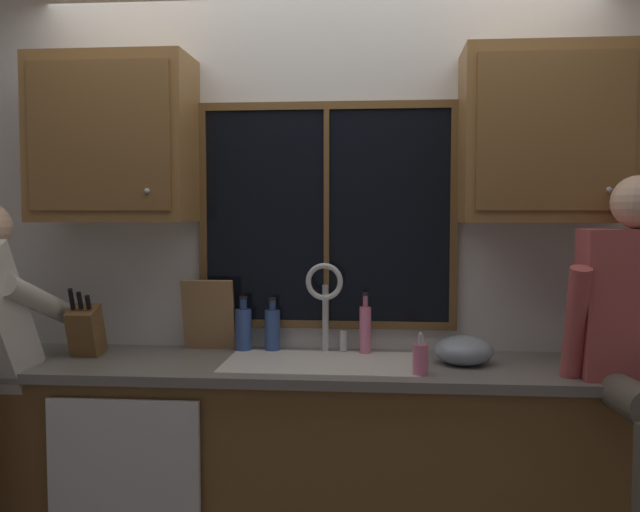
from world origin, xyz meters
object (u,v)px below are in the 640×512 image
object	(u,v)px
knife_block	(86,331)
bottle_amber_small	(243,328)
bottle_green_glass	(272,329)
cutting_board	(209,315)
mixing_bowl	(464,351)
bottle_tall_clear	(365,328)
soap_dispenser	(420,358)

from	to	relation	value
knife_block	bottle_amber_small	xyz separation A→B (m)	(0.65, 0.19, -0.01)
bottle_green_glass	bottle_amber_small	size ratio (longest dim) A/B	0.98
cutting_board	bottle_green_glass	distance (m)	0.30
mixing_bowl	bottle_green_glass	bearing A→B (deg)	166.07
bottle_tall_clear	cutting_board	bearing A→B (deg)	178.50
cutting_board	mixing_bowl	bearing A→B (deg)	-9.84
bottle_amber_small	bottle_tall_clear	bearing A→B (deg)	-1.93
bottle_amber_small	cutting_board	bearing A→B (deg)	179.98
mixing_bowl	cutting_board	bearing A→B (deg)	170.16
cutting_board	bottle_green_glass	bearing A→B (deg)	2.25
knife_block	cutting_board	size ratio (longest dim) A/B	0.99
cutting_board	soap_dispenser	bearing A→B (deg)	-23.68
cutting_board	soap_dispenser	xyz separation A→B (m)	(0.93, -0.41, -0.10)
soap_dispenser	bottle_amber_small	xyz separation A→B (m)	(-0.77, 0.41, 0.04)
mixing_bowl	bottle_green_glass	size ratio (longest dim) A/B	1.01
bottle_amber_small	knife_block	bearing A→B (deg)	-163.67
bottle_green_glass	mixing_bowl	bearing A→B (deg)	-13.93
mixing_bowl	bottle_amber_small	world-z (taller)	bottle_amber_small
soap_dispenser	bottle_green_glass	bearing A→B (deg)	146.77
soap_dispenser	knife_block	bearing A→B (deg)	171.33
mixing_bowl	bottle_amber_small	xyz separation A→B (m)	(-0.96, 0.19, 0.05)
knife_block	cutting_board	distance (m)	0.53
mixing_bowl	soap_dispenser	xyz separation A→B (m)	(-0.19, -0.21, 0.01)
knife_block	soap_dispenser	distance (m)	1.44
knife_block	cutting_board	bearing A→B (deg)	21.20
bottle_tall_clear	bottle_green_glass	bearing A→B (deg)	175.90
mixing_bowl	soap_dispenser	distance (m)	0.28
cutting_board	soap_dispenser	size ratio (longest dim) A/B	1.96
cutting_board	bottle_amber_small	bearing A→B (deg)	-0.02
bottle_green_glass	bottle_tall_clear	size ratio (longest dim) A/B	0.89
soap_dispenser	cutting_board	bearing A→B (deg)	156.32
knife_block	mixing_bowl	world-z (taller)	knife_block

